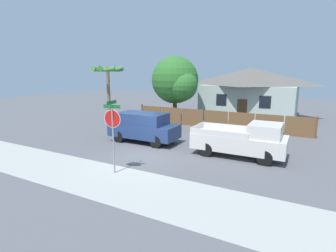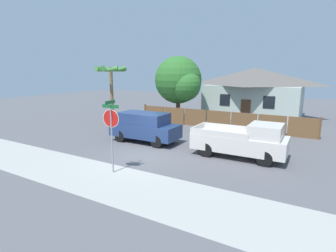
{
  "view_description": "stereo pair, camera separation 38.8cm",
  "coord_description": "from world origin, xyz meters",
  "px_view_note": "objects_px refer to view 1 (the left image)",
  "views": [
    {
      "loc": [
        7.56,
        -11.48,
        4.49
      ],
      "look_at": [
        0.9,
        0.8,
        1.6
      ],
      "focal_mm": 28.0,
      "sensor_mm": 36.0,
      "label": 1
    },
    {
      "loc": [
        7.9,
        -11.29,
        4.49
      ],
      "look_at": [
        0.9,
        0.8,
        1.6
      ],
      "focal_mm": 28.0,
      "sensor_mm": 36.0,
      "label": 2
    }
  ],
  "objects_px": {
    "house": "(250,91)",
    "orange_pickup": "(243,140)",
    "oak_tree": "(177,81)",
    "palm_tree": "(108,75)",
    "red_suv": "(143,126)",
    "stop_sign": "(113,125)"
  },
  "relations": [
    {
      "from": "palm_tree",
      "to": "red_suv",
      "type": "xyz_separation_m",
      "value": [
        5.71,
        -3.33,
        -3.23
      ]
    },
    {
      "from": "oak_tree",
      "to": "orange_pickup",
      "type": "xyz_separation_m",
      "value": [
        7.99,
        -7.99,
        -2.74
      ]
    },
    {
      "from": "orange_pickup",
      "to": "stop_sign",
      "type": "height_order",
      "value": "stop_sign"
    },
    {
      "from": "house",
      "to": "palm_tree",
      "type": "relative_size",
      "value": 1.93
    },
    {
      "from": "house",
      "to": "orange_pickup",
      "type": "relative_size",
      "value": 1.97
    },
    {
      "from": "orange_pickup",
      "to": "house",
      "type": "bearing_deg",
      "value": 99.73
    },
    {
      "from": "orange_pickup",
      "to": "stop_sign",
      "type": "xyz_separation_m",
      "value": [
        -4.52,
        -5.13,
        1.31
      ]
    },
    {
      "from": "red_suv",
      "to": "stop_sign",
      "type": "bearing_deg",
      "value": -70.88
    },
    {
      "from": "orange_pickup",
      "to": "oak_tree",
      "type": "bearing_deg",
      "value": 134.36
    },
    {
      "from": "house",
      "to": "palm_tree",
      "type": "bearing_deg",
      "value": -131.8
    },
    {
      "from": "palm_tree",
      "to": "orange_pickup",
      "type": "xyz_separation_m",
      "value": [
        12.07,
        -3.32,
        -3.34
      ]
    },
    {
      "from": "oak_tree",
      "to": "palm_tree",
      "type": "distance_m",
      "value": 6.23
    },
    {
      "from": "palm_tree",
      "to": "orange_pickup",
      "type": "relative_size",
      "value": 1.02
    },
    {
      "from": "red_suv",
      "to": "orange_pickup",
      "type": "distance_m",
      "value": 6.36
    },
    {
      "from": "red_suv",
      "to": "palm_tree",
      "type": "bearing_deg",
      "value": 149.15
    },
    {
      "from": "palm_tree",
      "to": "oak_tree",
      "type": "bearing_deg",
      "value": 48.87
    },
    {
      "from": "orange_pickup",
      "to": "palm_tree",
      "type": "bearing_deg",
      "value": 163.97
    },
    {
      "from": "house",
      "to": "orange_pickup",
      "type": "xyz_separation_m",
      "value": [
        2.55,
        -13.97,
        -1.62
      ]
    },
    {
      "from": "red_suv",
      "to": "orange_pickup",
      "type": "xyz_separation_m",
      "value": [
        6.36,
        0.0,
        -0.11
      ]
    },
    {
      "from": "house",
      "to": "red_suv",
      "type": "distance_m",
      "value": 14.56
    },
    {
      "from": "palm_tree",
      "to": "red_suv",
      "type": "bearing_deg",
      "value": -30.22
    },
    {
      "from": "house",
      "to": "palm_tree",
      "type": "xyz_separation_m",
      "value": [
        -9.52,
        -10.65,
        1.72
      ]
    }
  ]
}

